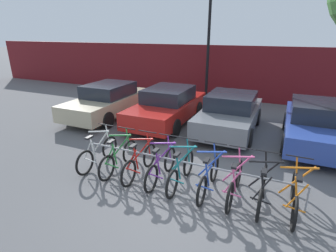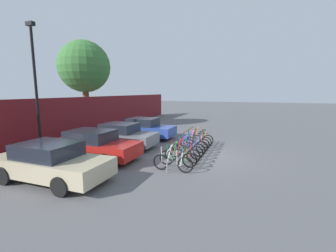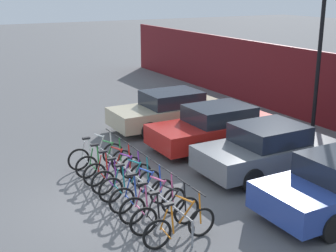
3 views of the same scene
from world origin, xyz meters
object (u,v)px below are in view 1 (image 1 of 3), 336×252
at_px(bicycle_purple, 161,167).
at_px(lamp_post, 209,26).
at_px(bicycle_pink, 235,183).
at_px(car_blue, 317,124).
at_px(bicycle_teal, 181,171).
at_px(bicycle_white, 98,153).
at_px(bicycle_black, 262,189).
at_px(bike_rack, 184,164).
at_px(car_red, 168,106).
at_px(bicycle_green, 119,157).
at_px(bicycle_orange, 294,196).
at_px(bicycle_red, 140,162).
at_px(bicycle_blue, 209,177).
at_px(car_grey, 230,113).
at_px(car_beige, 108,100).

height_order(bicycle_purple, lamp_post, lamp_post).
xyz_separation_m(bicycle_pink, car_blue, (1.80, 3.99, 0.31)).
bearing_deg(bicycle_teal, car_blue, 53.81).
bearing_deg(bicycle_white, bicycle_black, 2.28).
height_order(bike_rack, car_red, car_red).
bearing_deg(bicycle_green, bicycle_white, 179.08).
height_order(bicycle_green, bicycle_purple, same).
bearing_deg(bicycle_purple, bicycle_orange, 2.88).
xyz_separation_m(bicycle_red, car_red, (-1.06, 4.09, 0.31)).
distance_m(bicycle_blue, car_red, 4.99).
relative_size(bicycle_red, bicycle_black, 1.00).
distance_m(bicycle_red, bicycle_orange, 3.54).
height_order(bicycle_red, car_red, car_red).
relative_size(bicycle_blue, bicycle_black, 1.00).
relative_size(bike_rack, car_red, 1.23).
height_order(bicycle_blue, lamp_post, lamp_post).
bearing_deg(bicycle_teal, bicycle_red, -178.80).
xyz_separation_m(bicycle_purple, bicycle_teal, (0.51, 0.00, 0.00)).
bearing_deg(bicycle_red, lamp_post, 95.47).
distance_m(bike_rack, bicycle_blue, 0.69).
distance_m(bicycle_purple, lamp_post, 8.73).
bearing_deg(bicycle_blue, bicycle_green, 177.95).
bearing_deg(lamp_post, bike_rack, -77.47).
distance_m(bicycle_teal, car_grey, 4.11).
bearing_deg(bicycle_teal, bicycle_blue, 1.20).
distance_m(bicycle_green, bicycle_blue, 2.41).
bearing_deg(bike_rack, bicycle_red, -172.45).
bearing_deg(car_red, car_beige, -174.08).
bearing_deg(bicycle_blue, bicycle_pink, -2.05).
xyz_separation_m(bicycle_green, bicycle_black, (3.55, 0.00, 0.00)).
height_order(bicycle_white, bicycle_orange, same).
distance_m(bicycle_teal, bicycle_pink, 1.25).
xyz_separation_m(bicycle_white, lamp_post, (0.68, 7.97, 3.34)).
xyz_separation_m(bike_rack, car_blue, (3.04, 3.84, 0.19)).
relative_size(bicycle_green, lamp_post, 0.25).
bearing_deg(bicycle_teal, car_grey, 87.07).
xyz_separation_m(bicycle_white, bicycle_red, (1.29, 0.00, 0.00)).
bearing_deg(bicycle_teal, car_red, 119.12).
bearing_deg(bicycle_purple, bicycle_red, -177.12).
relative_size(bike_rack, bicycle_black, 3.14).
bearing_deg(bike_rack, car_blue, 51.67).
bearing_deg(bike_rack, bicycle_white, -176.48).
relative_size(bicycle_green, car_beige, 0.39).
height_order(bicycle_white, bicycle_green, same).
bearing_deg(bicycle_red, bicycle_blue, 1.04).
bearing_deg(car_grey, car_beige, -176.96).
bearing_deg(car_blue, bicycle_white, -143.80).
bearing_deg(car_blue, car_grey, 178.13).
bearing_deg(bicycle_white, car_beige, 124.59).
relative_size(bicycle_green, bicycle_blue, 1.00).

